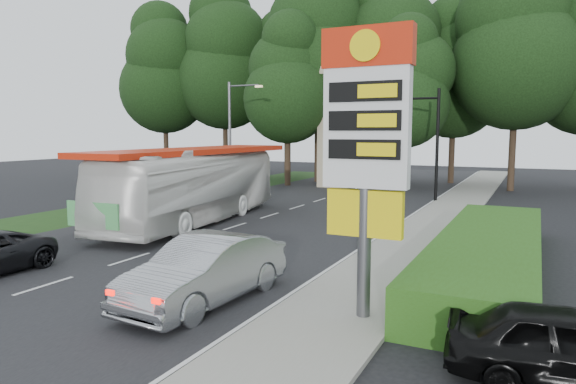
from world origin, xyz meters
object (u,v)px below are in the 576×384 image
at_px(sedan_silver, 206,270).
at_px(monument, 337,124).
at_px(transit_bus, 194,186).
at_px(gas_station_pylon, 366,134).
at_px(streetlight_signs, 232,132).
at_px(parked_car_black, 573,347).
at_px(traffic_signal_mast, 417,129).

bearing_deg(sedan_silver, monument, 107.72).
relative_size(transit_bus, sedan_silver, 2.49).
distance_m(transit_bus, sedan_silver, 12.34).
height_order(transit_bus, sedan_silver, transit_bus).
distance_m(gas_station_pylon, streetlight_signs, 25.74).
xyz_separation_m(gas_station_pylon, parked_car_black, (4.30, -1.49, -3.72)).
bearing_deg(parked_car_black, transit_bus, 50.43).
bearing_deg(traffic_signal_mast, gas_station_pylon, -80.91).
bearing_deg(gas_station_pylon, parked_car_black, -19.16).
height_order(monument, sedan_silver, monument).
relative_size(traffic_signal_mast, streetlight_signs, 0.90).
bearing_deg(sedan_silver, transit_bus, 131.42).
height_order(gas_station_pylon, monument, monument).
relative_size(traffic_signal_mast, transit_bus, 0.54).
height_order(gas_station_pylon, parked_car_black, gas_station_pylon).
distance_m(monument, parked_car_black, 33.61).
xyz_separation_m(traffic_signal_mast, sedan_silver, (-0.61, -22.59, -3.80)).
bearing_deg(monument, parked_car_black, -62.28).
height_order(streetlight_signs, sedan_silver, streetlight_signs).
relative_size(gas_station_pylon, streetlight_signs, 0.86).
bearing_deg(traffic_signal_mast, monument, 142.00).
distance_m(sedan_silver, parked_car_black, 8.48).
xyz_separation_m(transit_bus, sedan_silver, (7.51, -9.75, -0.97)).
xyz_separation_m(traffic_signal_mast, streetlight_signs, (-12.67, -1.99, -0.23)).
height_order(traffic_signal_mast, transit_bus, traffic_signal_mast).
height_order(gas_station_pylon, traffic_signal_mast, traffic_signal_mast).
bearing_deg(gas_station_pylon, traffic_signal_mast, 99.09).
height_order(monument, transit_bus, monument).
xyz_separation_m(gas_station_pylon, traffic_signal_mast, (-3.52, 22.00, 0.22)).
relative_size(traffic_signal_mast, sedan_silver, 1.36).
xyz_separation_m(gas_station_pylon, streetlight_signs, (-16.19, 20.01, -0.01)).
bearing_deg(parked_car_black, monument, 21.92).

